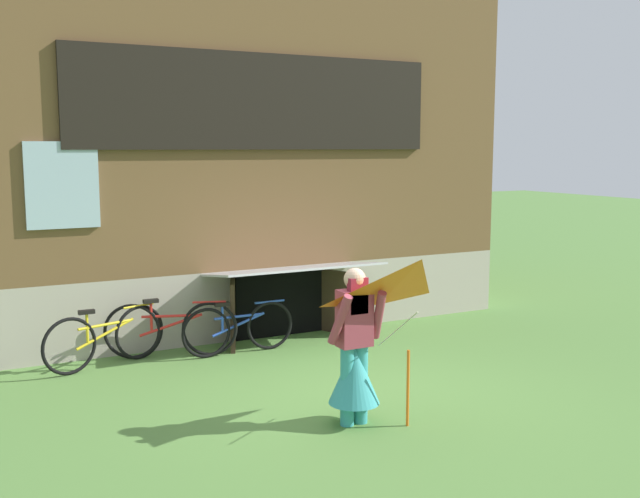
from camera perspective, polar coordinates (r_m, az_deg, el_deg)
The scene contains 7 objects.
ground_plane at distance 8.53m, azimuth 3.55°, elevation -11.30°, with size 60.00×60.00×0.00m, color #56843D.
log_house at distance 12.81m, azimuth -8.53°, elevation 7.10°, with size 8.56×5.55×5.30m.
person at distance 7.56m, azimuth 2.66°, elevation -8.44°, with size 0.61×0.52×1.61m.
kite at distance 7.12m, azimuth 7.75°, elevation -4.39°, with size 1.03×1.12×1.60m.
bicycle_blue at distance 10.21m, azimuth -6.27°, elevation -6.03°, with size 1.60×0.08×0.73m.
bicycle_red at distance 10.16m, azimuth -11.35°, elevation -6.03°, with size 1.68×0.63×0.80m.
bicycle_yellow at distance 9.94m, azimuth -16.12°, elevation -6.55°, with size 1.65×0.56×0.78m.
Camera 1 is at (-4.17, -6.90, 2.79)m, focal length 41.77 mm.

